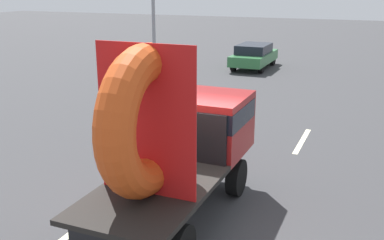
{
  "coord_description": "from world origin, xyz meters",
  "views": [
    {
      "loc": [
        3.76,
        -8.1,
        4.75
      ],
      "look_at": [
        0.08,
        0.58,
        1.92
      ],
      "focal_mm": 42.14,
      "sensor_mm": 36.0,
      "label": 1
    }
  ],
  "objects": [
    {
      "name": "ground_plane",
      "position": [
        0.0,
        0.0,
        0.0
      ],
      "size": [
        120.0,
        120.0,
        0.0
      ],
      "primitive_type": "plane",
      "color": "#38383A"
    },
    {
      "name": "distant_sedan",
      "position": [
        -3.2,
        17.71,
        0.76
      ],
      "size": [
        1.87,
        4.37,
        1.42
      ],
      "color": "black",
      "rests_on": "ground_plane"
    },
    {
      "name": "lane_dash_left_far",
      "position": [
        -1.56,
        5.69,
        0.0
      ],
      "size": [
        0.16,
        2.1,
        0.01
      ],
      "primitive_type": "cube",
      "rotation": [
        0.0,
        0.0,
        1.57
      ],
      "color": "beige",
      "rests_on": "ground_plane"
    },
    {
      "name": "lane_dash_right_far",
      "position": [
        1.73,
        5.67,
        0.0
      ],
      "size": [
        0.16,
        2.53,
        0.01
      ],
      "primitive_type": "cube",
      "rotation": [
        0.0,
        0.0,
        1.57
      ],
      "color": "beige",
      "rests_on": "ground_plane"
    },
    {
      "name": "traffic_light",
      "position": [
        -6.26,
        10.97,
        3.86
      ],
      "size": [
        0.42,
        0.36,
        5.93
      ],
      "color": "gray",
      "rests_on": "ground_plane"
    },
    {
      "name": "flatbed_truck",
      "position": [
        0.08,
        -0.11,
        1.79
      ],
      "size": [
        2.02,
        5.14,
        3.83
      ],
      "color": "black",
      "rests_on": "ground_plane"
    }
  ]
}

